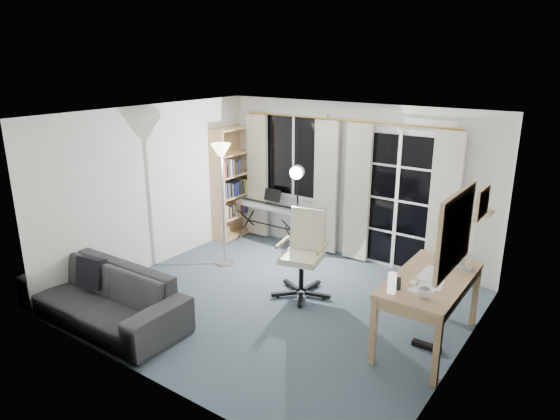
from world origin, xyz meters
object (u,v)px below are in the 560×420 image
Objects in this scene: torchiere_lamp at (222,169)px; monitor at (465,243)px; keyboard_piano at (269,206)px; desk at (430,286)px; bookshelf at (233,185)px; office_chair at (305,245)px; sofa at (101,288)px; mug at (424,292)px; studio_light at (297,183)px.

torchiere_lamp reaches higher than monitor.
torchiere_lamp is at bearing -179.40° from monitor.
keyboard_piano is 0.81× the size of desk.
bookshelf is at bearing 166.14° from monitor.
sofa is (-1.55, -2.06, -0.24)m from office_chair.
monitor is at bearing 84.21° from mug.
keyboard_piano is at bearing 88.21° from torchiere_lamp.
bookshelf is 4.32m from monitor.
torchiere_lamp is 0.84× the size of sofa.
studio_light reaches higher than desk.
mug is at bearing 19.25° from sofa.
studio_light is 3.06m from mug.
desk is (3.28, -0.38, -0.80)m from torchiere_lamp.
sofa is at bearing -125.55° from studio_light.
office_chair is at bearing -38.68° from keyboard_piano.
bookshelf reaches higher than office_chair.
bookshelf is 3.31m from sofa.
monitor reaches higher than office_chair.
monitor reaches higher than sofa.
sofa is (-3.44, -1.26, -0.42)m from mug.
studio_light is at bearing -11.52° from bookshelf.
office_chair is 0.77× the size of desk.
bookshelf is 0.87× the size of sofa.
keyboard_piano is at bearing 128.24° from office_chair.
studio_light is at bearing 72.38° from sofa.
monitor is 4.39× the size of mug.
mug is at bearing -30.35° from keyboard_piano.
keyboard_piano is 3.90m from mug.
desk is 11.43× the size of mug.
mug is at bearing -14.59° from torchiere_lamp.
desk is at bearing -19.84° from bookshelf.
monitor is at bearing 31.15° from sofa.
keyboard_piano is 3.25m from sofa.
sofa is at bearing -159.89° from mug.
bookshelf is at bearing 159.62° from desk.
office_chair reaches higher than mug.
studio_light is at bearing 42.48° from torchiere_lamp.
monitor is (0.20, 0.45, 0.40)m from desk.
desk is (1.78, -0.30, 0.02)m from office_chair.
mug is at bearing -35.74° from office_chair.
monitor is at bearing -8.39° from office_chair.
monitor is (3.45, -1.04, 0.43)m from keyboard_piano.
bookshelf is 4.26m from desk.
mug is (-0.10, -0.95, -0.23)m from monitor.
mug is at bearing -51.24° from studio_light.
desk is (3.25, -1.49, 0.04)m from keyboard_piano.
desk is 0.54m from mug.
bookshelf is 1.30× the size of desk.
studio_light reaches higher than keyboard_piano.
sofa is (-3.53, -2.21, -0.66)m from monitor.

